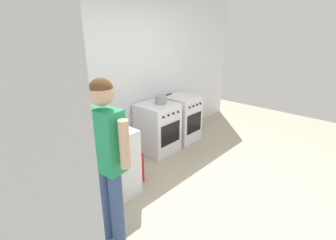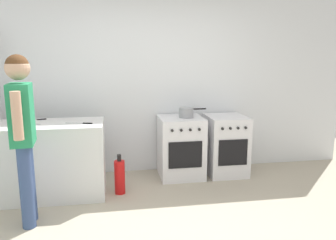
# 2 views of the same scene
# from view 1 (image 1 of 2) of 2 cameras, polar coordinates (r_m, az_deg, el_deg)

# --- Properties ---
(ground_plane) EXTENTS (8.00, 8.00, 0.00)m
(ground_plane) POSITION_cam_1_polar(r_m,az_deg,el_deg) (3.67, 12.49, -15.59)
(ground_plane) COLOR #ADA38E
(back_wall) EXTENTS (6.00, 0.10, 2.60)m
(back_wall) POSITION_cam_1_polar(r_m,az_deg,el_deg) (4.33, -9.35, 9.07)
(back_wall) COLOR silver
(back_wall) RESTS_ON ground
(counter_unit) EXTENTS (1.30, 0.70, 0.90)m
(counter_unit) POSITION_cam_1_polar(r_m,az_deg,el_deg) (3.32, -18.39, -11.07)
(counter_unit) COLOR silver
(counter_unit) RESTS_ON ground
(oven_left) EXTENTS (0.60, 0.62, 0.85)m
(oven_left) POSITION_cam_1_polar(r_m,az_deg,el_deg) (4.54, -2.31, -1.67)
(oven_left) COLOR silver
(oven_left) RESTS_ON ground
(oven_right) EXTENTS (0.54, 0.62, 0.85)m
(oven_right) POSITION_cam_1_polar(r_m,az_deg,el_deg) (5.00, 2.93, 0.45)
(oven_right) COLOR silver
(oven_right) RESTS_ON ground
(pot) EXTENTS (0.38, 0.20, 0.14)m
(pot) POSITION_cam_1_polar(r_m,az_deg,el_deg) (4.42, -1.61, 4.47)
(pot) COLOR gray
(pot) RESTS_ON oven_left
(knife_carving) EXTENTS (0.32, 0.13, 0.01)m
(knife_carving) POSITION_cam_1_polar(r_m,az_deg,el_deg) (3.24, -12.79, -2.33)
(knife_carving) COLOR silver
(knife_carving) RESTS_ON counter_unit
(knife_utility) EXTENTS (0.25, 0.11, 0.01)m
(knife_utility) POSITION_cam_1_polar(r_m,az_deg,el_deg) (3.01, -22.10, -5.18)
(knife_utility) COLOR silver
(knife_utility) RESTS_ON counter_unit
(knife_bread) EXTENTS (0.35, 0.11, 0.01)m
(knife_bread) POSITION_cam_1_polar(r_m,az_deg,el_deg) (3.22, -24.58, -3.86)
(knife_bread) COLOR silver
(knife_bread) RESTS_ON counter_unit
(knife_chef) EXTENTS (0.30, 0.14, 0.01)m
(knife_chef) POSITION_cam_1_polar(r_m,az_deg,el_deg) (3.22, -26.88, -4.30)
(knife_chef) COLOR silver
(knife_chef) RESTS_ON counter_unit
(person) EXTENTS (0.24, 0.57, 1.70)m
(person) POSITION_cam_1_polar(r_m,az_deg,el_deg) (2.47, -13.28, -6.57)
(person) COLOR #384C7A
(person) RESTS_ON ground
(fire_extinguisher) EXTENTS (0.13, 0.13, 0.50)m
(fire_extinguisher) POSITION_cam_1_polar(r_m,az_deg,el_deg) (3.78, -6.23, -10.13)
(fire_extinguisher) COLOR red
(fire_extinguisher) RESTS_ON ground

